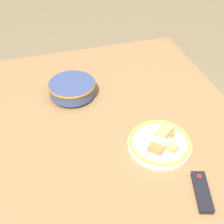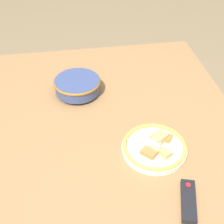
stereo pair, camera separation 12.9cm
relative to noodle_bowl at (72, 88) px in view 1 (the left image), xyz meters
The scene contains 4 objects.
dining_table 0.36m from the noodle_bowl, 22.44° to the left, with size 1.47×1.07×0.72m.
noodle_bowl is the anchor object (origin of this frame).
food_plate 0.48m from the noodle_bowl, 32.38° to the left, with size 0.24×0.24×0.05m.
tv_remote 0.72m from the noodle_bowl, 25.39° to the left, with size 0.16×0.09×0.02m.
Camera 1 is at (0.83, -0.28, 1.59)m, focal length 50.00 mm.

